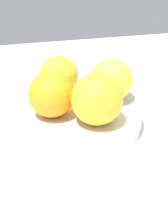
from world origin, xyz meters
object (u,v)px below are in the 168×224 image
at_px(orange_in_bowl_2, 112,81).
at_px(orange_in_bowl_3, 94,100).
at_px(orange_in_bowl_1, 59,75).
at_px(fruit_bowl, 84,115).
at_px(orange_in_bowl_0, 51,95).

distance_m(orange_in_bowl_2, orange_in_bowl_3, 0.08).
xyz_separation_m(orange_in_bowl_1, orange_in_bowl_2, (-0.07, 0.05, 0.00)).
xyz_separation_m(fruit_bowl, orange_in_bowl_1, (0.03, -0.05, 0.05)).
xyz_separation_m(orange_in_bowl_0, orange_in_bowl_2, (-0.10, -0.02, 0.00)).
bearing_deg(fruit_bowl, orange_in_bowl_1, -59.04).
distance_m(fruit_bowl, orange_in_bowl_0, 0.08).
bearing_deg(fruit_bowl, orange_in_bowl_3, 86.15).
xyz_separation_m(orange_in_bowl_0, orange_in_bowl_1, (-0.03, -0.07, -0.00)).
height_order(fruit_bowl, orange_in_bowl_0, orange_in_bowl_0).
distance_m(orange_in_bowl_1, orange_in_bowl_3, 0.12).
height_order(orange_in_bowl_2, orange_in_bowl_3, orange_in_bowl_3).
bearing_deg(orange_in_bowl_2, orange_in_bowl_0, 12.36).
relative_size(orange_in_bowl_2, orange_in_bowl_3, 0.96).
bearing_deg(orange_in_bowl_3, fruit_bowl, -93.85).
xyz_separation_m(fruit_bowl, orange_in_bowl_2, (-0.05, 0.00, 0.06)).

